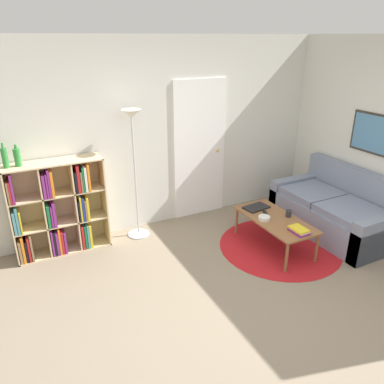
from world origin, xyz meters
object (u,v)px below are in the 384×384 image
Objects in this scene: bottle_left at (5,158)px; couch at (336,211)px; floor_lamp at (133,142)px; cup at (289,213)px; coffee_table at (275,221)px; bowl at (264,218)px; bottle_middle at (17,157)px; bookshelf at (57,210)px; laptop at (256,207)px.

couch is at bearing -16.50° from bottle_left.
cup is at bearing -34.53° from floor_lamp.
bowl is at bearing 163.97° from coffee_table.
cup reaches higher than bowl.
bottle_middle is (-2.67, 1.14, 0.87)m from bowl.
bookshelf is at bearing -0.13° from bottle_middle.
bottle_middle is at bearing 179.87° from bookshelf.
bookshelf is 8.02× the size of bowl.
bookshelf is 3.77m from couch.
bookshelf reaches higher than couch.
bottle_middle reaches higher than couch.
floor_lamp reaches higher than bowl.
bottle_middle reaches higher than cup.
coffee_table is 3.93× the size of bottle_left.
bowl is 0.34m from cup.
coffee_table is 0.16m from bowl.
floor_lamp is at bearing 152.79° from laptop.
floor_lamp reaches higher than bookshelf.
coffee_table is at bearing -37.20° from floor_lamp.
couch is at bearing -17.08° from bottle_middle.
floor_lamp is 6.88× the size of bottle_middle.
floor_lamp is 20.17× the size of cup.
coffee_table is 3.31m from bottle_left.
bottle_middle is at bearing 156.97° from bowl.
floor_lamp is at bearing 145.47° from cup.
laptop is at bearing 160.40° from couch.
coffee_table is 0.21m from cup.
bowl reaches higher than laptop.
couch is 0.91m from cup.
bottle_middle is (-3.01, 1.20, 0.85)m from cup.
laptop is 2.41× the size of bowl.
bookshelf is at bearing 0.59° from bottle_left.
bookshelf is 1.06× the size of coffee_table.
bottle_left reaches higher than bottle_middle.
bottle_middle is (-2.82, 1.18, 0.93)m from coffee_table.
bookshelf reaches higher than coffee_table.
laptop is (-0.03, 0.37, 0.05)m from coffee_table.
bottle_middle is (-0.33, 0.00, 0.74)m from bookshelf.
bottle_left reaches higher than laptop.
floor_lamp is at bearing -2.64° from bottle_middle.
coffee_table is 7.56× the size of bowl.
cup is at bearing -20.92° from bottle_left.
bottle_left reaches higher than bookshelf.
bookshelf reaches higher than bowl.
bottle_middle reaches higher than bowl.
couch is at bearing -1.08° from coffee_table.
floor_lamp is 4.83× the size of laptop.
cup is (0.19, -0.03, 0.08)m from coffee_table.
floor_lamp is 1.35m from bottle_middle.
bottle_middle is (-1.35, 0.06, -0.03)m from floor_lamp.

